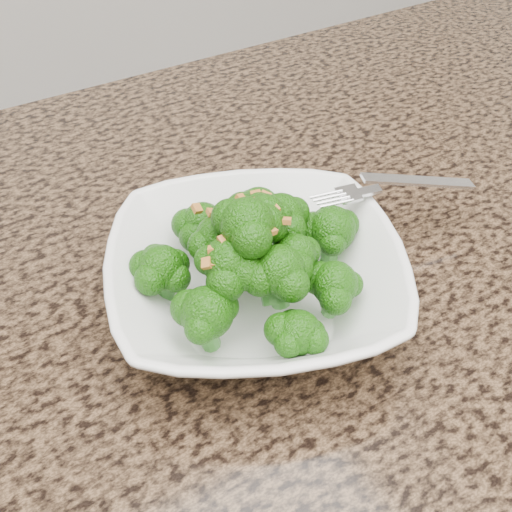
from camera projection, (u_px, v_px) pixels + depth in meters
granite_counter at (200, 483)px, 0.40m from camera, size 1.64×1.04×0.03m
bowl at (256, 279)px, 0.48m from camera, size 0.29×0.29×0.05m
broccoli_pile at (256, 216)px, 0.44m from camera, size 0.19×0.19×0.07m
garlic_topping at (256, 172)px, 0.42m from camera, size 0.12×0.12×0.01m
fork at (371, 190)px, 0.51m from camera, size 0.17×0.08×0.01m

